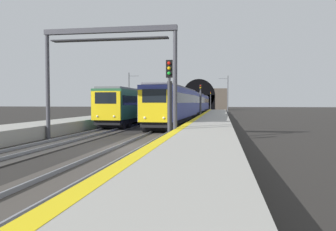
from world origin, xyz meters
The scene contains 14 objects.
ground_plane centered at (0.00, 0.00, 0.00)m, with size 320.00×320.00×0.00m, color #282623.
platform_right centered at (0.00, -3.94, 0.47)m, with size 112.00×3.57×0.94m, color #9E9B93.
platform_right_edge_strip centered at (0.00, -2.41, 0.94)m, with size 112.00×0.50×0.01m, color yellow.
track_main_line centered at (0.00, 0.00, 0.04)m, with size 160.00×3.14×0.21m.
track_adjacent_line centered at (0.00, 5.11, 0.04)m, with size 160.00×3.11×0.21m.
train_main_approaching centered at (36.04, 0.00, 2.39)m, with size 57.18×3.36×4.17m.
train_adjacent_platform centered at (37.77, 5.11, 2.28)m, with size 55.67×2.94×4.90m.
railway_signal_near centered at (1.88, -1.86, 3.10)m, with size 0.39×0.38×5.11m.
railway_signal_mid centered at (30.60, -1.86, 3.04)m, with size 0.39×0.38×5.19m.
railway_signal_far centered at (73.01, -1.86, 3.19)m, with size 0.39×0.38×5.48m.
overhead_signal_gantry centered at (3.65, 2.56, 5.77)m, with size 0.70×9.30×7.61m.
tunnel_portal centered at (90.09, 2.56, 3.54)m, with size 2.46×18.57×10.40m.
catenary_mast_near centered at (38.19, 11.21, 3.99)m, with size 0.22×1.92×7.79m.
catenary_mast_far centered at (51.71, -6.10, 4.15)m, with size 0.22×1.97×8.11m.
Camera 1 is at (-17.62, -5.01, 2.59)m, focal length 34.98 mm.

